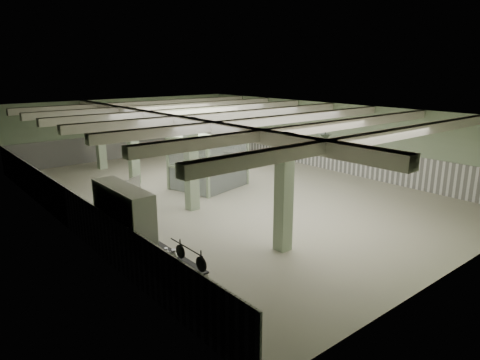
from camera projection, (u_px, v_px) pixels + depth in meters
floor at (227, 192)px, 19.15m from camera, size 20.00×20.00×0.00m
ceiling at (226, 111)px, 18.23m from camera, size 14.00×20.00×0.02m
wall_back at (127, 128)px, 26.16m from camera, size 14.00×0.02×3.60m
wall_front at (459, 209)px, 11.22m from camera, size 14.00×0.02×3.60m
wall_left at (63, 178)px, 14.39m from camera, size 0.02×20.00×3.60m
wall_right at (330, 137)px, 22.99m from camera, size 0.02×20.00×3.60m
wainscot_left at (67, 208)px, 14.67m from camera, size 0.05×19.90×1.50m
wainscot_right at (328, 156)px, 23.24m from camera, size 0.05×19.90×1.50m
wainscot_back at (128, 145)px, 26.41m from camera, size 13.90×0.05×1.50m
girder at (176, 121)px, 16.75m from camera, size 0.45×19.90×0.40m
beam_a at (381, 137)px, 12.67m from camera, size 13.90×0.35×0.32m
beam_b at (316, 128)px, 14.54m from camera, size 13.90×0.35×0.32m
beam_c at (266, 121)px, 16.41m from camera, size 13.90×0.35×0.32m
beam_d at (226, 115)px, 18.27m from camera, size 13.90×0.35×0.32m
beam_e at (194, 111)px, 20.14m from camera, size 13.90×0.35×0.32m
beam_f at (167, 107)px, 22.01m from camera, size 13.90×0.35×0.32m
beam_g at (145, 104)px, 23.88m from camera, size 13.90×0.35×0.32m
column_a at (284, 193)px, 12.67m from camera, size 0.42×0.42×3.60m
column_b at (191, 164)px, 16.41m from camera, size 0.42×0.42×3.60m
column_c at (133, 146)px, 20.14m from camera, size 0.42×0.42×3.60m
column_d at (100, 136)px, 23.13m from camera, size 0.42×0.42×3.60m
hook_rail at (186, 247)px, 8.75m from camera, size 0.02×1.20×0.02m
pendant_front at (325, 137)px, 14.94m from camera, size 0.44×0.44×0.22m
pendant_mid at (229, 122)px, 19.05m from camera, size 0.44×0.44×0.22m
pendant_back at (171, 113)px, 22.78m from camera, size 0.44×0.44×0.22m
prep_counter at (146, 260)px, 11.33m from camera, size 0.81×4.65×0.91m
pitcher_near at (166, 253)px, 10.43m from camera, size 0.24×0.25×0.26m
pitcher_far at (174, 255)px, 10.24m from camera, size 0.23×0.26×0.30m
veg_colander at (143, 238)px, 11.40m from camera, size 0.60×0.60×0.21m
orange_bowl at (166, 256)px, 10.46m from camera, size 0.26×0.26×0.08m
skillet_near at (201, 264)px, 8.49m from camera, size 0.04×0.32×0.32m
skillet_far at (180, 252)px, 9.07m from camera, size 0.04×0.30×0.30m
walkin_cooler at (125, 224)px, 11.82m from camera, size 1.24×2.64×2.42m
guard_booth at (208, 151)px, 19.61m from camera, size 3.65×3.30×2.50m
filing_cabinet at (232, 166)px, 21.04m from camera, size 0.70×0.80×1.45m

